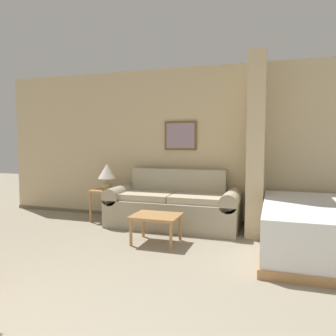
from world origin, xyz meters
name	(u,v)px	position (x,y,z in m)	size (l,w,h in m)	color
wall_back	(195,145)	(0.00, 4.35, 1.29)	(7.35, 0.16, 2.60)	#CCB78E
wall_partition_pillar	(257,146)	(1.04, 3.89, 1.30)	(0.24, 0.78, 2.60)	#CCB78E
couch	(174,206)	(-0.23, 3.87, 0.33)	(2.11, 0.84, 0.90)	tan
coffee_table	(156,218)	(-0.20, 2.95, 0.33)	(0.63, 0.51, 0.38)	#B27F4C
side_table	(107,194)	(-1.44, 3.89, 0.46)	(0.48, 0.48, 0.54)	#B27F4C
table_lamp	(107,173)	(-1.44, 3.89, 0.83)	(0.30, 0.30, 0.44)	tan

